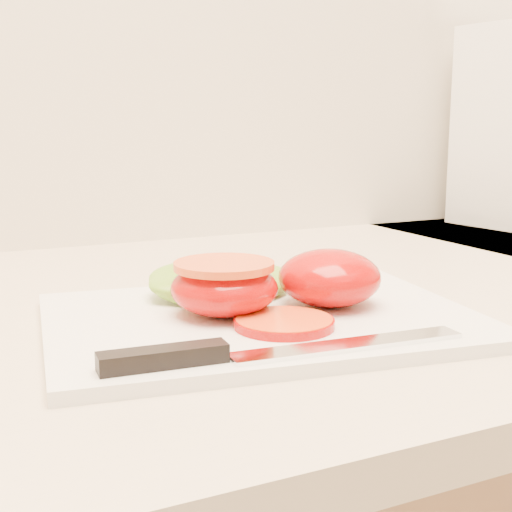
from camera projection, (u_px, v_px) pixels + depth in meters
name	position (u px, v px, depth m)	size (l,w,h in m)	color
cutting_board	(261.00, 320.00, 0.57)	(0.33, 0.24, 0.01)	white
tomato_half_dome	(329.00, 278.00, 0.59)	(0.08, 0.08, 0.05)	#B60E0A
tomato_half_cut	(224.00, 286.00, 0.56)	(0.08, 0.08, 0.04)	#B60E0A
tomato_slice_0	(284.00, 323.00, 0.53)	(0.07, 0.07, 0.01)	orange
lettuce_leaf_0	(222.00, 281.00, 0.62)	(0.13, 0.09, 0.02)	#73B931
knife	(240.00, 352.00, 0.46)	(0.25, 0.05, 0.01)	silver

